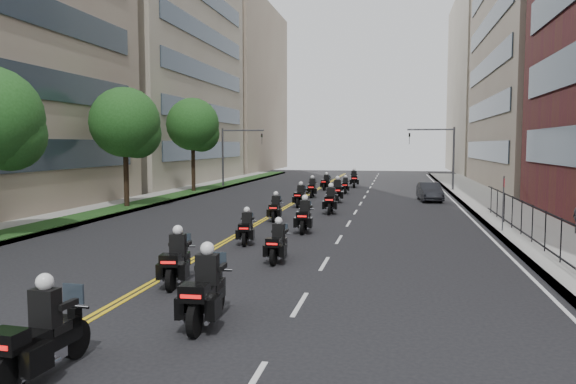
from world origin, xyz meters
name	(u,v)px	position (x,y,z in m)	size (l,w,h in m)	color
ground	(77,373)	(0.00, 0.00, 0.00)	(160.00, 160.00, 0.00)	black
sidewalk_right	(509,214)	(12.00, 25.00, 0.07)	(4.00, 90.00, 0.15)	gray
sidewalk_left	(123,206)	(-12.00, 25.00, 0.07)	(4.00, 90.00, 0.15)	gray
grass_strip	(134,205)	(-11.20, 25.00, 0.17)	(2.00, 90.00, 0.04)	#173814
building_right_tan	(574,26)	(21.48, 48.00, 15.00)	(15.11, 28.00, 30.00)	gray
building_right_far	(509,83)	(21.50, 78.00, 13.00)	(15.00, 28.00, 26.00)	gray
building_left_mid	(135,23)	(-21.98, 48.00, 17.00)	(16.11, 28.00, 34.00)	gray
building_left_far	(221,89)	(-22.00, 78.00, 13.00)	(16.00, 28.00, 26.00)	gray
iron_fence	(553,235)	(11.00, 12.00, 0.90)	(0.05, 28.00, 1.50)	black
street_trees	(80,125)	(-11.05, 18.61, 5.13)	(4.40, 38.40, 7.98)	#321F16
traffic_signal_right	(442,149)	(9.54, 42.00, 3.70)	(4.09, 0.20, 5.60)	#3F3F44
traffic_signal_left	(233,149)	(-9.54, 42.00, 3.70)	(4.09, 0.20, 5.60)	#3F3F44
motorcycle_0	(41,338)	(-0.48, -0.32, 0.72)	(0.64, 2.48, 1.83)	black
motorcycle_1	(206,293)	(1.39, 2.97, 0.74)	(0.60, 2.55, 1.88)	black
motorcycle_2	(177,262)	(-0.64, 6.28, 0.69)	(0.72, 2.36, 1.74)	black
motorcycle_3	(278,244)	(1.56, 10.02, 0.61)	(0.49, 2.11, 1.56)	black
motorcycle_4	(247,229)	(-0.44, 13.27, 0.60)	(0.61, 2.06, 1.52)	black
motorcycle_5	(305,218)	(1.42, 16.70, 0.69)	(0.56, 2.38, 1.75)	black
motorcycle_6	(276,209)	(-0.74, 20.32, 0.62)	(0.53, 2.14, 1.58)	black
motorcycle_7	(331,201)	(1.79, 24.10, 0.72)	(0.57, 2.45, 1.81)	black
motorcycle_8	(300,197)	(-0.56, 27.28, 0.66)	(0.55, 2.26, 1.66)	black
motorcycle_9	(337,192)	(1.52, 30.63, 0.74)	(0.64, 2.54, 1.87)	black
motorcycle_10	(312,189)	(-0.78, 34.03, 0.67)	(0.55, 2.31, 1.70)	black
motorcycle_11	(345,186)	(1.45, 37.89, 0.61)	(0.49, 2.08, 1.54)	black
motorcycle_12	(326,183)	(-0.57, 41.14, 0.63)	(0.65, 2.17, 1.60)	black
motorcycle_13	(354,180)	(1.66, 44.74, 0.73)	(0.71, 2.51, 1.86)	black
parked_sedan	(430,192)	(8.00, 32.81, 0.67)	(1.42, 4.07, 1.34)	black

